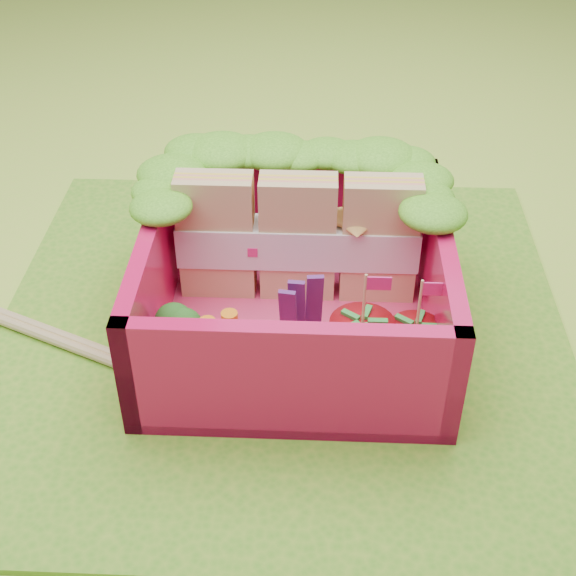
# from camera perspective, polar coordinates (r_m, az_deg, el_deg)

# --- Properties ---
(ground) EXTENTS (14.00, 14.00, 0.00)m
(ground) POSITION_cam_1_polar(r_m,az_deg,el_deg) (3.71, -0.50, -3.11)
(ground) COLOR #A7D73C
(ground) RESTS_ON ground
(placemat) EXTENTS (2.60, 2.60, 0.03)m
(placemat) POSITION_cam_1_polar(r_m,az_deg,el_deg) (3.70, -0.50, -2.93)
(placemat) COLOR #559E23
(placemat) RESTS_ON ground
(bento_floor) EXTENTS (1.30, 1.30, 0.05)m
(bento_floor) POSITION_cam_1_polar(r_m,az_deg,el_deg) (3.64, 0.53, -2.82)
(bento_floor) COLOR #E83B70
(bento_floor) RESTS_ON placemat
(bento_box) EXTENTS (1.30, 1.30, 0.55)m
(bento_box) POSITION_cam_1_polar(r_m,az_deg,el_deg) (3.49, 0.55, 0.31)
(bento_box) COLOR #D5114C
(bento_box) RESTS_ON placemat
(lettuce_ruffle) EXTENTS (1.43, 0.77, 0.11)m
(lettuce_ruffle) POSITION_cam_1_polar(r_m,az_deg,el_deg) (3.70, 0.85, 8.83)
(lettuce_ruffle) COLOR #358418
(lettuce_ruffle) RESTS_ON bento_box
(sandwich_stack) EXTENTS (1.10, 0.18, 0.61)m
(sandwich_stack) POSITION_cam_1_polar(r_m,az_deg,el_deg) (3.64, 0.79, 3.54)
(sandwich_stack) COLOR tan
(sandwich_stack) RESTS_ON bento_floor
(broccoli) EXTENTS (0.30, 0.30, 0.26)m
(broccoli) POSITION_cam_1_polar(r_m,az_deg,el_deg) (3.30, -7.62, -3.58)
(broccoli) COLOR #689146
(broccoli) RESTS_ON bento_floor
(carrot_sticks) EXTENTS (0.15, 0.15, 0.29)m
(carrot_sticks) POSITION_cam_1_polar(r_m,az_deg,el_deg) (3.33, -4.89, -3.89)
(carrot_sticks) COLOR orange
(carrot_sticks) RESTS_ON bento_floor
(purple_wedges) EXTENTS (0.18, 0.14, 0.38)m
(purple_wedges) POSITION_cam_1_polar(r_m,az_deg,el_deg) (3.38, 0.86, -1.78)
(purple_wedges) COLOR #481B5F
(purple_wedges) RESTS_ON bento_floor
(strawberry_left) EXTENTS (0.27, 0.27, 0.51)m
(strawberry_left) POSITION_cam_1_polar(r_m,az_deg,el_deg) (3.31, 5.20, -4.18)
(strawberry_left) COLOR red
(strawberry_left) RESTS_ON bento_floor
(strawberry_right) EXTENTS (0.23, 0.23, 0.47)m
(strawberry_right) POSITION_cam_1_polar(r_m,az_deg,el_deg) (3.36, 8.95, -4.20)
(strawberry_right) COLOR red
(strawberry_right) RESTS_ON bento_floor
(snap_peas) EXTENTS (0.63, 0.30, 0.05)m
(snap_peas) POSITION_cam_1_polar(r_m,az_deg,el_deg) (3.38, 5.93, -5.75)
(snap_peas) COLOR #60AC36
(snap_peas) RESTS_ON bento_floor
(chopsticks) EXTENTS (1.89, 0.88, 0.05)m
(chopsticks) POSITION_cam_1_polar(r_m,az_deg,el_deg) (3.78, -16.88, -3.07)
(chopsticks) COLOR tan
(chopsticks) RESTS_ON placemat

